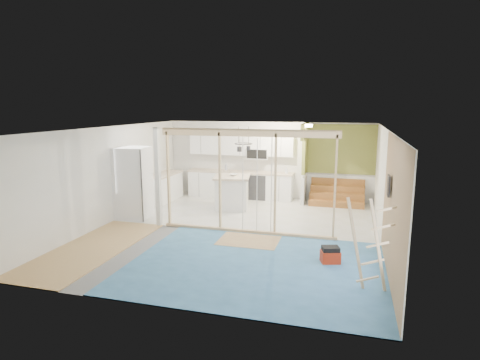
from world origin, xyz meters
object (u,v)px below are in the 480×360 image
(island, at_px, (232,193))
(ladder, at_px, (370,245))
(fridge, at_px, (134,183))
(toolbox, at_px, (330,255))

(island, height_order, ladder, ladder)
(island, relative_size, ladder, 0.75)
(fridge, relative_size, toolbox, 4.60)
(fridge, distance_m, toolbox, 5.92)
(fridge, distance_m, island, 2.95)
(island, bearing_deg, fridge, -155.47)
(island, height_order, toolbox, island)
(fridge, xyz_separation_m, toolbox, (5.53, -1.94, -0.84))
(island, bearing_deg, toolbox, -59.76)
(fridge, bearing_deg, island, 27.64)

